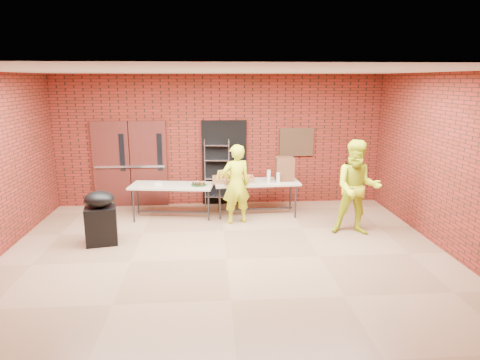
% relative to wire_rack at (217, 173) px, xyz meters
% --- Properties ---
extents(room, '(8.08, 7.08, 3.28)m').
position_rel_wire_rack_xyz_m(room, '(0.09, -3.32, 0.77)').
color(room, '#876649').
rests_on(room, ground).
extents(double_doors, '(1.78, 0.12, 2.10)m').
position_rel_wire_rack_xyz_m(double_doors, '(-2.11, 0.12, 0.23)').
color(double_doors, '#481714').
rests_on(double_doors, room).
extents(dark_doorway, '(1.10, 0.06, 2.10)m').
position_rel_wire_rack_xyz_m(dark_doorway, '(0.19, 0.14, 0.22)').
color(dark_doorway, black).
rests_on(dark_doorway, room).
extents(bronze_plaque, '(0.85, 0.04, 0.70)m').
position_rel_wire_rack_xyz_m(bronze_plaque, '(1.99, 0.13, 0.72)').
color(bronze_plaque, '#452C1B').
rests_on(bronze_plaque, room).
extents(wire_rack, '(0.63, 0.29, 1.65)m').
position_rel_wire_rack_xyz_m(wire_rack, '(0.00, 0.00, 0.00)').
color(wire_rack, silver).
rests_on(wire_rack, room).
extents(table_left, '(1.93, 1.00, 0.76)m').
position_rel_wire_rack_xyz_m(table_left, '(-1.04, -0.88, -0.13)').
color(table_left, tan).
rests_on(table_left, room).
extents(table_right, '(1.96, 0.89, 0.79)m').
position_rel_wire_rack_xyz_m(table_right, '(0.89, -0.81, -0.10)').
color(table_right, tan).
rests_on(table_right, room).
extents(basket_bananas, '(0.50, 0.39, 0.16)m').
position_rel_wire_rack_xyz_m(basket_bananas, '(0.14, -0.84, 0.03)').
color(basket_bananas, olive).
rests_on(basket_bananas, table_right).
extents(basket_oranges, '(0.49, 0.38, 0.15)m').
position_rel_wire_rack_xyz_m(basket_oranges, '(0.57, -0.79, 0.03)').
color(basket_oranges, olive).
rests_on(basket_oranges, table_right).
extents(basket_apples, '(0.46, 0.36, 0.14)m').
position_rel_wire_rack_xyz_m(basket_apples, '(0.37, -1.03, 0.03)').
color(basket_apples, olive).
rests_on(basket_apples, table_right).
extents(muffin_tray, '(0.35, 0.35, 0.09)m').
position_rel_wire_rack_xyz_m(muffin_tray, '(-0.42, -0.96, -0.03)').
color(muffin_tray, '#134A1B').
rests_on(muffin_tray, table_left).
extents(napkin_box, '(0.17, 0.11, 0.06)m').
position_rel_wire_rack_xyz_m(napkin_box, '(-1.33, -0.86, -0.04)').
color(napkin_box, silver).
rests_on(napkin_box, table_left).
extents(coffee_dispenser, '(0.41, 0.37, 0.54)m').
position_rel_wire_rack_xyz_m(coffee_dispenser, '(1.54, -0.73, 0.23)').
color(coffee_dispenser, '#53321C').
rests_on(coffee_dispenser, table_right).
extents(cup_stack_front, '(0.07, 0.07, 0.22)m').
position_rel_wire_rack_xyz_m(cup_stack_front, '(1.15, -0.96, 0.07)').
color(cup_stack_front, silver).
rests_on(cup_stack_front, table_right).
extents(cup_stack_mid, '(0.08, 0.08, 0.24)m').
position_rel_wire_rack_xyz_m(cup_stack_mid, '(1.36, -1.00, 0.08)').
color(cup_stack_mid, silver).
rests_on(cup_stack_mid, table_right).
extents(cup_stack_back, '(0.09, 0.09, 0.26)m').
position_rel_wire_rack_xyz_m(cup_stack_back, '(1.17, -0.79, 0.09)').
color(cup_stack_back, silver).
rests_on(cup_stack_back, table_right).
extents(covered_grill, '(0.65, 0.58, 1.04)m').
position_rel_wire_rack_xyz_m(covered_grill, '(-2.25, -2.41, -0.31)').
color(covered_grill, black).
rests_on(covered_grill, room).
extents(volunteer_woman, '(0.73, 0.58, 1.74)m').
position_rel_wire_rack_xyz_m(volunteer_woman, '(0.38, -1.37, 0.04)').
color(volunteer_woman, '#C0D317').
rests_on(volunteer_woman, room).
extents(volunteer_man, '(1.07, 0.91, 1.92)m').
position_rel_wire_rack_xyz_m(volunteer_man, '(2.75, -2.22, 0.13)').
color(volunteer_man, '#C0D317').
rests_on(volunteer_man, room).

